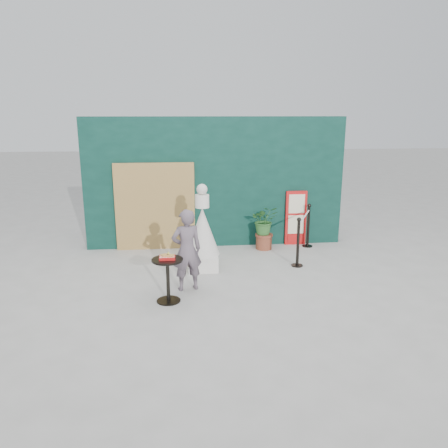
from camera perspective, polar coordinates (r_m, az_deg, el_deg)
ground at (r=7.60m, az=0.94°, el=-9.58°), size 60.00×60.00×0.00m
back_wall at (r=10.21m, az=-1.13°, el=5.43°), size 6.00×0.30×3.00m
bamboo_fence at (r=10.07m, az=-8.98°, el=2.24°), size 1.80×0.08×2.00m
woman at (r=7.72m, az=-4.89°, el=-3.41°), size 0.60×0.46×1.47m
menu_board at (r=10.51m, az=9.36°, el=0.78°), size 0.50×0.07×1.30m
statue at (r=8.71m, az=-2.82°, el=-1.47°), size 0.68×0.68×1.75m
cafe_table at (r=7.33m, az=-7.36°, el=-6.42°), size 0.52×0.52×0.75m
food_basket at (r=7.24m, az=-7.42°, el=-4.27°), size 0.26×0.19×0.11m
planter at (r=10.07m, az=5.28°, el=-0.02°), size 0.60×0.52×1.02m
stanchion_barrier at (r=9.74m, az=10.34°, el=-1.30°), size 0.84×1.54×1.03m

